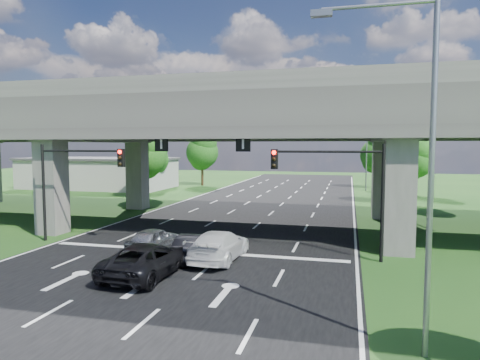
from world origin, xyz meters
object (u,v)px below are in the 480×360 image
at_px(signal_left, 73,174).
at_px(streetlight_near, 416,148).
at_px(signal_right, 339,179).
at_px(streetlight_far, 369,147).
at_px(car_white, 219,245).
at_px(car_trailing, 147,259).
at_px(car_silver, 153,240).
at_px(car_dark, 195,247).
at_px(streetlight_beyond, 364,146).

distance_m(signal_left, streetlight_near, 20.56).
relative_size(signal_right, streetlight_near, 0.60).
height_order(streetlight_near, streetlight_far, same).
bearing_deg(car_white, car_trailing, 57.10).
xyz_separation_m(signal_left, car_white, (9.73, -1.71, -3.40)).
xyz_separation_m(streetlight_near, car_silver, (-12.24, 9.00, -5.15)).
bearing_deg(car_silver, car_dark, 165.34).
height_order(streetlight_far, streetlight_beyond, same).
height_order(signal_right, streetlight_near, streetlight_near).
height_order(streetlight_near, car_dark, streetlight_near).
distance_m(signal_right, car_dark, 8.20).
bearing_deg(streetlight_beyond, streetlight_near, -90.00).
bearing_deg(car_silver, signal_left, -4.60).
bearing_deg(car_dark, streetlight_beyond, -107.21).
bearing_deg(signal_left, streetlight_near, -29.02).
distance_m(streetlight_beyond, car_trailing, 42.78).
relative_size(signal_right, signal_left, 1.00).
xyz_separation_m(car_silver, car_trailing, (1.72, -4.16, 0.08)).
height_order(signal_right, car_white, signal_right).
distance_m(signal_left, car_silver, 6.73).
relative_size(streetlight_near, streetlight_beyond, 1.00).
xyz_separation_m(car_silver, car_dark, (2.81, -0.99, -0.00)).
bearing_deg(streetlight_far, signal_left, -131.78).
xyz_separation_m(streetlight_far, streetlight_beyond, (0.00, 16.00, 0.00)).
distance_m(streetlight_near, car_white, 12.67).
bearing_deg(streetlight_far, signal_right, -96.47).
xyz_separation_m(streetlight_far, car_white, (-8.19, -21.77, -5.07)).
bearing_deg(streetlight_beyond, car_dark, -103.95).
bearing_deg(streetlight_far, car_trailing, -112.70).
relative_size(signal_left, streetlight_far, 0.60).
bearing_deg(streetlight_beyond, car_silver, -108.31).
relative_size(streetlight_near, car_dark, 2.46).
xyz_separation_m(streetlight_near, car_trailing, (-10.52, 4.84, -5.07)).
bearing_deg(car_silver, streetlight_near, 148.51).
xyz_separation_m(streetlight_beyond, car_white, (-8.19, -37.77, -5.07)).
relative_size(streetlight_far, streetlight_beyond, 1.00).
height_order(streetlight_beyond, car_dark, streetlight_beyond).
bearing_deg(signal_left, streetlight_far, 48.22).
relative_size(signal_left, streetlight_near, 0.60).
xyz_separation_m(signal_right, streetlight_far, (2.27, 20.06, 1.66)).
relative_size(signal_right, car_dark, 1.48).
xyz_separation_m(car_white, car_trailing, (-2.34, -3.39, -0.01)).
distance_m(streetlight_beyond, car_silver, 39.31).
xyz_separation_m(signal_left, streetlight_far, (17.92, 20.06, 1.66)).
bearing_deg(car_trailing, car_silver, -65.54).
bearing_deg(car_trailing, streetlight_near, 157.27).
bearing_deg(streetlight_near, signal_right, 102.88).
bearing_deg(signal_left, signal_right, 0.00).
distance_m(streetlight_beyond, car_white, 38.98).
relative_size(streetlight_far, car_silver, 2.54).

